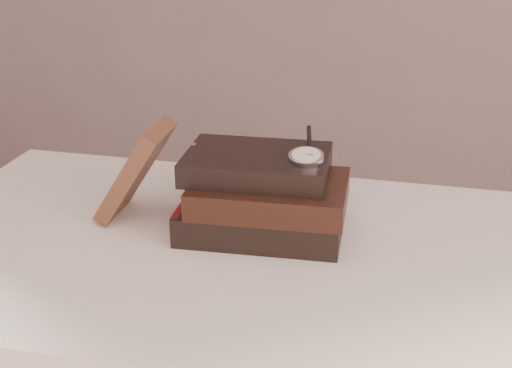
# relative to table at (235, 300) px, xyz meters

# --- Properties ---
(table) EXTENTS (1.00, 0.60, 0.75)m
(table) POSITION_rel_table_xyz_m (0.00, 0.00, 0.00)
(table) COLOR white
(table) RESTS_ON ground
(book_stack) EXTENTS (0.25, 0.18, 0.12)m
(book_stack) POSITION_rel_table_xyz_m (0.03, 0.06, 0.15)
(book_stack) COLOR black
(book_stack) RESTS_ON table
(journal) EXTENTS (0.11, 0.11, 0.15)m
(journal) POSITION_rel_table_xyz_m (-0.17, 0.06, 0.17)
(journal) COLOR #422519
(journal) RESTS_ON table
(pocket_watch) EXTENTS (0.05, 0.15, 0.02)m
(pocket_watch) POSITION_rel_table_xyz_m (0.09, 0.05, 0.22)
(pocket_watch) COLOR silver
(pocket_watch) RESTS_ON book_stack
(eyeglasses) EXTENTS (0.11, 0.12, 0.05)m
(eyeglasses) POSITION_rel_table_xyz_m (-0.06, 0.14, 0.16)
(eyeglasses) COLOR silver
(eyeglasses) RESTS_ON book_stack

